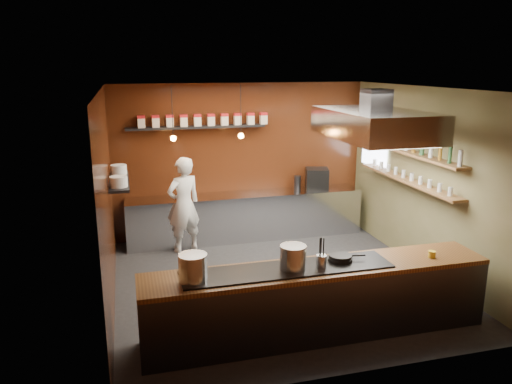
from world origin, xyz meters
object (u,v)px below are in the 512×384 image
object	(u,v)px
stockpot_large	(193,268)
stockpot_small	(293,257)
extractor_hood	(375,124)
espresso_machine	(317,179)
chef	(184,205)

from	to	relation	value
stockpot_large	stockpot_small	world-z (taller)	stockpot_large
extractor_hood	espresso_machine	bearing A→B (deg)	86.65
stockpot_large	stockpot_small	bearing A→B (deg)	1.37
stockpot_large	stockpot_small	distance (m)	1.21
extractor_hood	chef	bearing A→B (deg)	139.60
stockpot_small	espresso_machine	world-z (taller)	espresso_machine
extractor_hood	stockpot_small	world-z (taller)	extractor_hood
espresso_machine	stockpot_large	bearing A→B (deg)	-112.35
extractor_hood	espresso_machine	size ratio (longest dim) A/B	4.61
stockpot_large	espresso_machine	bearing A→B (deg)	51.55
stockpot_small	espresso_machine	xyz separation A→B (m)	(1.80, 3.76, 0.03)
stockpot_large	espresso_machine	world-z (taller)	espresso_machine
extractor_hood	stockpot_large	world-z (taller)	extractor_hood
chef	stockpot_large	bearing A→B (deg)	63.38
chef	espresso_machine	bearing A→B (deg)	165.72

